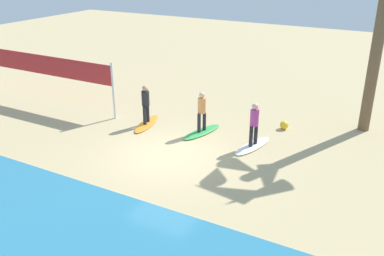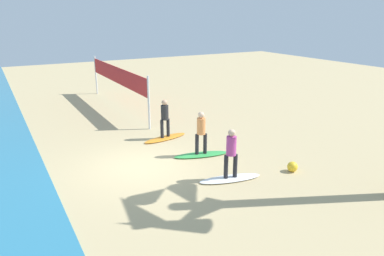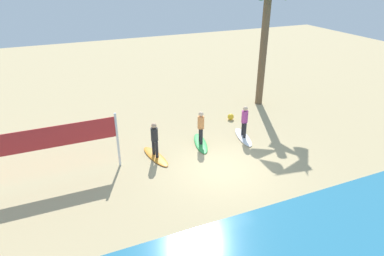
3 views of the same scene
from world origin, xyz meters
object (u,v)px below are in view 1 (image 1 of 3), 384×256
(surfer_green, at_px, (202,109))
(volleyball_net, at_px, (36,66))
(surfboard_orange, at_px, (147,124))
(beach_ball, at_px, (284,125))
(surfboard_white, at_px, (253,146))
(surfer_white, at_px, (254,121))
(surfer_orange, at_px, (146,102))
(surfboard_green, at_px, (202,132))

(surfer_green, xyz_separation_m, volleyball_net, (8.58, 0.38, 0.75))
(surfboard_orange, relative_size, beach_ball, 5.87)
(surfboard_white, xyz_separation_m, surfboard_orange, (4.72, 0.11, 0.00))
(volleyball_net, bearing_deg, beach_ball, -168.20)
(surfer_white, height_order, surfer_orange, same)
(surfer_white, xyz_separation_m, volleyball_net, (10.86, 0.14, 0.75))
(surfboard_white, xyz_separation_m, surfboard_green, (2.29, -0.24, 0.00))
(surfer_white, distance_m, surfer_orange, 4.73)
(surfer_green, height_order, volleyball_net, volleyball_net)
(surfboard_green, height_order, surfboard_orange, same)
(beach_ball, bearing_deg, volleyball_net, 11.80)
(surfboard_white, xyz_separation_m, surfer_white, (0.00, 0.00, 0.99))
(surfer_white, bearing_deg, surfboard_orange, 1.32)
(surfer_orange, bearing_deg, beach_ball, -155.85)
(surfboard_white, bearing_deg, beach_ball, 179.70)
(surfboard_green, xyz_separation_m, surfer_green, (0.00, 0.00, 0.99))
(surfboard_green, xyz_separation_m, surfer_orange, (2.44, 0.35, 0.99))
(surfer_orange, height_order, beach_ball, surfer_orange)
(surfboard_white, height_order, surfer_orange, surfer_orange)
(surfer_orange, relative_size, beach_ball, 4.59)
(surfer_orange, bearing_deg, surfer_white, -178.68)
(surfboard_green, distance_m, beach_ball, 3.43)
(surfer_white, xyz_separation_m, surfboard_orange, (4.72, 0.11, -0.99))
(surfboard_orange, height_order, beach_ball, beach_ball)
(surfboard_white, bearing_deg, surfboard_green, -83.80)
(surfer_orange, bearing_deg, surfboard_orange, 0.00)
(surfer_orange, xyz_separation_m, beach_ball, (-5.22, -2.34, -0.86))
(surfer_green, bearing_deg, surfboard_white, 173.97)
(surfboard_white, relative_size, surfboard_green, 1.00)
(surfboard_orange, distance_m, surfer_orange, 0.99)
(surfboard_green, bearing_deg, surfer_white, 97.72)
(surfer_green, height_order, surfer_orange, same)
(surfboard_orange, height_order, surfer_orange, surfer_orange)
(surfer_orange, bearing_deg, surfboard_white, -178.68)
(surfboard_white, bearing_deg, surfboard_orange, -76.44)
(surfer_orange, bearing_deg, volleyball_net, 0.31)
(surfboard_white, relative_size, surfboard_orange, 1.00)
(surfer_green, relative_size, beach_ball, 4.59)
(surfboard_orange, height_order, volleyball_net, volleyball_net)
(surfer_green, distance_m, beach_ball, 3.53)
(volleyball_net, xyz_separation_m, beach_ball, (-11.36, -2.37, -1.61))
(surfer_white, xyz_separation_m, surfboard_green, (2.29, -0.24, -0.99))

